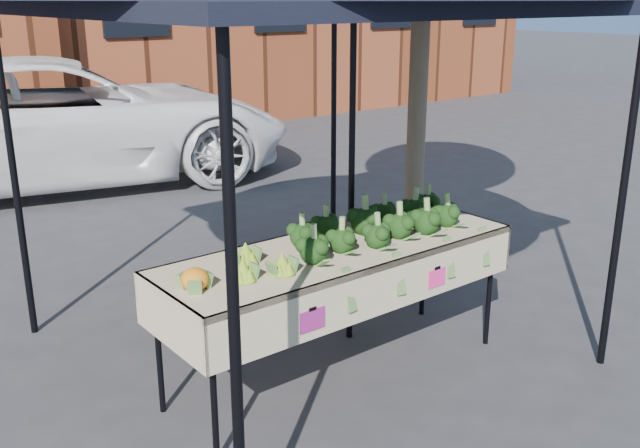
% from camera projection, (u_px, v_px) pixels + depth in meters
% --- Properties ---
extents(ground, '(90.00, 90.00, 0.00)m').
position_uv_depth(ground, '(346.00, 362.00, 4.90)').
color(ground, '#2C2C2E').
extents(table, '(2.40, 0.81, 0.90)m').
position_uv_depth(table, '(339.00, 312.00, 4.60)').
color(table, '#C4B88E').
rests_on(table, ground).
extents(canopy, '(3.16, 3.16, 2.74)m').
position_uv_depth(canopy, '(304.00, 160.00, 4.70)').
color(canopy, black).
rests_on(canopy, ground).
extents(broccoli_heap, '(1.44, 0.54, 0.23)m').
position_uv_depth(broccoli_heap, '(376.00, 219.00, 4.64)').
color(broccoli_heap, black).
rests_on(broccoli_heap, table).
extents(romanesco_cluster, '(0.40, 0.44, 0.17)m').
position_uv_depth(romanesco_cluster, '(252.00, 257.00, 4.03)').
color(romanesco_cluster, '#8DBB2F').
rests_on(romanesco_cluster, table).
extents(cauliflower_pair, '(0.17, 0.17, 0.16)m').
position_uv_depth(cauliflower_pair, '(195.00, 276.00, 3.78)').
color(cauliflower_pair, orange).
rests_on(cauliflower_pair, table).
extents(street_tree, '(2.24, 2.24, 4.41)m').
position_uv_depth(street_tree, '(421.00, 23.00, 5.52)').
color(street_tree, '#1E4C14').
rests_on(street_tree, ground).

